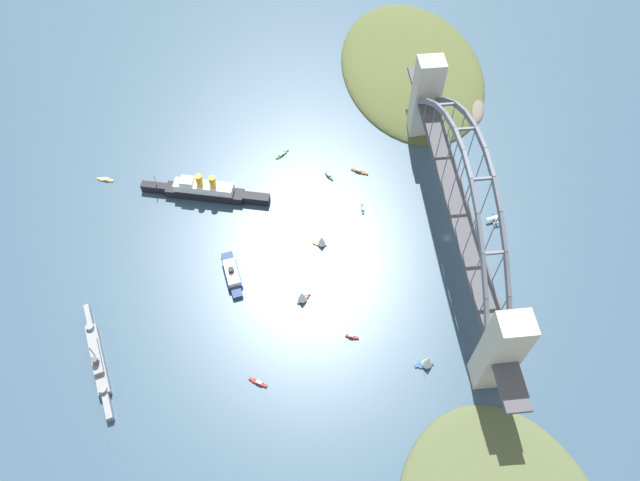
% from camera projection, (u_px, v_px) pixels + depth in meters
% --- Properties ---
extents(ground_plane, '(1400.00, 1400.00, 0.00)m').
position_uv_depth(ground_plane, '(447.00, 237.00, 362.77)').
color(ground_plane, '#334C60').
extents(harbor_arch_bridge, '(242.87, 16.97, 78.79)m').
position_uv_depth(harbor_arch_bridge, '(458.00, 204.00, 335.31)').
color(harbor_arch_bridge, beige).
rests_on(harbor_arch_bridge, ground).
extents(headland_east_shore, '(166.10, 107.93, 22.10)m').
position_uv_depth(headland_east_shore, '(414.00, 71.00, 452.30)').
color(headland_east_shore, '#4C562D').
rests_on(headland_east_shore, ground).
extents(ocean_liner, '(25.64, 83.44, 19.31)m').
position_uv_depth(ocean_liner, '(205.00, 191.00, 376.94)').
color(ocean_liner, black).
rests_on(ocean_liner, ground).
extents(naval_cruiser, '(67.97, 22.84, 17.51)m').
position_uv_depth(naval_cruiser, '(98.00, 360.00, 313.21)').
color(naval_cruiser, gray).
rests_on(naval_cruiser, ground).
extents(harbor_ferry_steamer, '(32.68, 12.58, 8.46)m').
position_uv_depth(harbor_ferry_steamer, '(232.00, 274.00, 344.55)').
color(harbor_ferry_steamer, navy).
rests_on(harbor_ferry_steamer, ground).
extents(seaplane_taxiing_near_bridge, '(7.42, 11.98, 4.91)m').
position_uv_depth(seaplane_taxiing_near_bridge, '(495.00, 219.00, 368.31)').
color(seaplane_taxiing_near_bridge, '#B7B7B2').
rests_on(seaplane_taxiing_near_bridge, ground).
extents(small_boat_0, '(7.39, 5.02, 2.30)m').
position_uv_depth(small_boat_0, '(329.00, 176.00, 390.20)').
color(small_boat_0, '#2D6B3D').
rests_on(small_boat_0, ground).
extents(small_boat_1, '(7.70, 1.88, 1.84)m').
position_uv_depth(small_boat_1, '(363.00, 209.00, 374.54)').
color(small_boat_1, '#234C8C').
rests_on(small_boat_1, ground).
extents(small_boat_2, '(8.38, 9.24, 1.76)m').
position_uv_depth(small_boat_2, '(282.00, 154.00, 401.55)').
color(small_boat_2, '#2D6B3D').
rests_on(small_boat_2, ground).
extents(small_boat_3, '(7.53, 8.78, 10.08)m').
position_uv_depth(small_boat_3, '(302.00, 296.00, 333.63)').
color(small_boat_3, brown).
rests_on(small_boat_3, ground).
extents(small_boat_4, '(6.46, 9.72, 2.12)m').
position_uv_depth(small_boat_4, '(258.00, 382.00, 308.56)').
color(small_boat_4, '#B2231E').
rests_on(small_boat_4, ground).
extents(small_boat_5, '(4.89, 11.31, 1.79)m').
position_uv_depth(small_boat_5, '(105.00, 179.00, 388.66)').
color(small_boat_5, gold).
rests_on(small_boat_5, ground).
extents(small_boat_6, '(6.14, 10.40, 10.60)m').
position_uv_depth(small_boat_6, '(427.00, 361.00, 310.98)').
color(small_boat_6, '#234C8C').
rests_on(small_boat_6, ground).
extents(small_boat_7, '(3.54, 7.42, 2.32)m').
position_uv_depth(small_boat_7, '(352.00, 337.00, 323.52)').
color(small_boat_7, '#B2231E').
rests_on(small_boat_7, ground).
extents(small_boat_8, '(7.04, 11.05, 2.34)m').
position_uv_depth(small_boat_8, '(359.00, 171.00, 392.58)').
color(small_boat_8, brown).
rests_on(small_boat_8, ground).
extents(small_boat_9, '(6.09, 8.98, 9.48)m').
position_uv_depth(small_boat_9, '(322.00, 241.00, 355.99)').
color(small_boat_9, gold).
rests_on(small_boat_9, ground).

